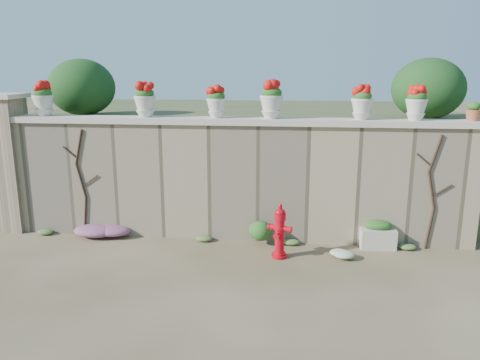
# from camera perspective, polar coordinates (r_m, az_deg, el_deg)

# --- Properties ---
(ground) EXTENTS (80.00, 80.00, 0.00)m
(ground) POSITION_cam_1_polar(r_m,az_deg,el_deg) (6.72, -2.56, -12.16)
(ground) COLOR #4D4126
(ground) RESTS_ON ground
(stone_wall) EXTENTS (8.00, 0.40, 2.00)m
(stone_wall) POSITION_cam_1_polar(r_m,az_deg,el_deg) (8.08, -0.63, -0.23)
(stone_wall) COLOR gray
(stone_wall) RESTS_ON ground
(wall_cap) EXTENTS (8.10, 0.52, 0.10)m
(wall_cap) POSITION_cam_1_polar(r_m,az_deg,el_deg) (7.90, -0.64, 7.20)
(wall_cap) COLOR beige
(wall_cap) RESTS_ON stone_wall
(gate_pillar) EXTENTS (0.72, 0.72, 2.48)m
(gate_pillar) POSITION_cam_1_polar(r_m,az_deg,el_deg) (9.47, -26.41, 1.98)
(gate_pillar) COLOR gray
(gate_pillar) RESTS_ON ground
(raised_fill) EXTENTS (9.00, 6.00, 2.00)m
(raised_fill) POSITION_cam_1_polar(r_m,az_deg,el_deg) (11.20, 1.43, 3.58)
(raised_fill) COLOR #384C23
(raised_fill) RESTS_ON ground
(back_shrub_left) EXTENTS (1.30, 1.30, 1.10)m
(back_shrub_left) POSITION_cam_1_polar(r_m,az_deg,el_deg) (9.92, -18.72, 10.66)
(back_shrub_left) COLOR #143814
(back_shrub_left) RESTS_ON raised_fill
(back_shrub_right) EXTENTS (1.30, 1.30, 1.10)m
(back_shrub_right) POSITION_cam_1_polar(r_m,az_deg,el_deg) (9.32, 21.95, 10.27)
(back_shrub_right) COLOR #143814
(back_shrub_right) RESTS_ON raised_fill
(vine_left) EXTENTS (0.60, 0.04, 1.91)m
(vine_left) POSITION_cam_1_polar(r_m,az_deg,el_deg) (8.62, -18.73, -0.14)
(vine_left) COLOR black
(vine_left) RESTS_ON ground
(vine_right) EXTENTS (0.60, 0.04, 1.91)m
(vine_right) POSITION_cam_1_polar(r_m,az_deg,el_deg) (8.12, 22.39, -1.24)
(vine_right) COLOR black
(vine_right) RESTS_ON ground
(fire_hydrant) EXTENTS (0.38, 0.27, 0.87)m
(fire_hydrant) POSITION_cam_1_polar(r_m,az_deg,el_deg) (7.36, 4.85, -6.20)
(fire_hydrant) COLOR red
(fire_hydrant) RESTS_ON ground
(planter_box) EXTENTS (0.59, 0.37, 0.48)m
(planter_box) POSITION_cam_1_polar(r_m,az_deg,el_deg) (8.13, 16.41, -6.44)
(planter_box) COLOR beige
(planter_box) RESTS_ON ground
(green_shrub) EXTENTS (0.61, 0.55, 0.58)m
(green_shrub) POSITION_cam_1_polar(r_m,az_deg,el_deg) (7.89, 2.44, -5.97)
(green_shrub) COLOR #1E5119
(green_shrub) RESTS_ON ground
(magenta_clump) EXTENTS (0.99, 0.66, 0.26)m
(magenta_clump) POSITION_cam_1_polar(r_m,az_deg,el_deg) (8.67, -15.97, -5.79)
(magenta_clump) COLOR #BB25A1
(magenta_clump) RESTS_ON ground
(white_flowers) EXTENTS (0.49, 0.39, 0.18)m
(white_flowers) POSITION_cam_1_polar(r_m,az_deg,el_deg) (7.57, 12.43, -8.75)
(white_flowers) COLOR white
(white_flowers) RESTS_ON ground
(urn_pot_0) EXTENTS (0.37, 0.37, 0.58)m
(urn_pot_0) POSITION_cam_1_polar(r_m,az_deg,el_deg) (8.94, -22.88, 9.04)
(urn_pot_0) COLOR beige
(urn_pot_0) RESTS_ON wall_cap
(urn_pot_1) EXTENTS (0.37, 0.37, 0.58)m
(urn_pot_1) POSITION_cam_1_polar(r_m,az_deg,el_deg) (8.21, -11.52, 9.52)
(urn_pot_1) COLOR beige
(urn_pot_1) RESTS_ON wall_cap
(urn_pot_2) EXTENTS (0.33, 0.33, 0.52)m
(urn_pot_2) POSITION_cam_1_polar(r_m,az_deg,el_deg) (7.92, -2.89, 9.44)
(urn_pot_2) COLOR beige
(urn_pot_2) RESTS_ON wall_cap
(urn_pot_3) EXTENTS (0.39, 0.39, 0.61)m
(urn_pot_3) POSITION_cam_1_polar(r_m,az_deg,el_deg) (7.82, 3.86, 9.70)
(urn_pot_3) COLOR beige
(urn_pot_3) RESTS_ON wall_cap
(urn_pot_4) EXTENTS (0.35, 0.35, 0.55)m
(urn_pot_4) POSITION_cam_1_polar(r_m,az_deg,el_deg) (7.88, 14.66, 9.10)
(urn_pot_4) COLOR beige
(urn_pot_4) RESTS_ON wall_cap
(urn_pot_5) EXTENTS (0.34, 0.34, 0.54)m
(urn_pot_5) POSITION_cam_1_polar(r_m,az_deg,el_deg) (8.05, 20.71, 8.74)
(urn_pot_5) COLOR beige
(urn_pot_5) RESTS_ON wall_cap
(terracotta_pot) EXTENTS (0.24, 0.24, 0.28)m
(terracotta_pot) POSITION_cam_1_polar(r_m,az_deg,el_deg) (8.31, 26.57, 7.38)
(terracotta_pot) COLOR #A75633
(terracotta_pot) RESTS_ON wall_cap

